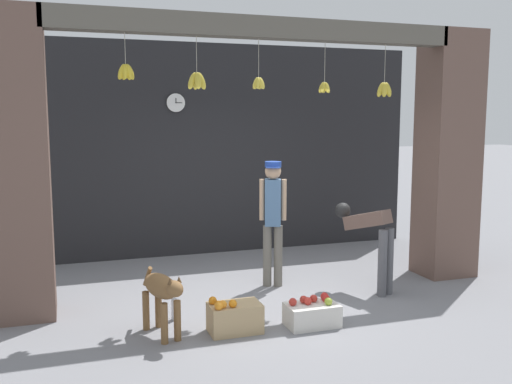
{
  "coord_description": "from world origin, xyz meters",
  "views": [
    {
      "loc": [
        -2.2,
        -6.21,
        2.18
      ],
      "look_at": [
        0.0,
        0.38,
        1.25
      ],
      "focal_mm": 40.0,
      "sensor_mm": 36.0,
      "label": 1
    }
  ],
  "objects_px": {
    "worker_stooping": "(370,235)",
    "fruit_crate_apples": "(312,314)",
    "dog": "(162,291)",
    "wall_clock": "(176,103)",
    "fruit_crate_oranges": "(234,317)",
    "water_bottle": "(175,308)",
    "shopkeeper": "(273,214)"
  },
  "relations": [
    {
      "from": "dog",
      "to": "water_bottle",
      "type": "xyz_separation_m",
      "value": [
        0.2,
        0.42,
        -0.33
      ]
    },
    {
      "from": "shopkeeper",
      "to": "dog",
      "type": "bearing_deg",
      "value": 58.24
    },
    {
      "from": "worker_stooping",
      "to": "wall_clock",
      "type": "relative_size",
      "value": 3.62
    },
    {
      "from": "dog",
      "to": "fruit_crate_oranges",
      "type": "xyz_separation_m",
      "value": [
        0.7,
        -0.13,
        -0.3
      ]
    },
    {
      "from": "water_bottle",
      "to": "wall_clock",
      "type": "height_order",
      "value": "wall_clock"
    },
    {
      "from": "dog",
      "to": "wall_clock",
      "type": "bearing_deg",
      "value": 150.99
    },
    {
      "from": "dog",
      "to": "fruit_crate_apples",
      "type": "relative_size",
      "value": 1.53
    },
    {
      "from": "fruit_crate_apples",
      "to": "water_bottle",
      "type": "distance_m",
      "value": 1.48
    },
    {
      "from": "fruit_crate_oranges",
      "to": "fruit_crate_apples",
      "type": "relative_size",
      "value": 0.97
    },
    {
      "from": "shopkeeper",
      "to": "fruit_crate_apples",
      "type": "xyz_separation_m",
      "value": [
        -0.1,
        -1.46,
        -0.82
      ]
    },
    {
      "from": "dog",
      "to": "water_bottle",
      "type": "bearing_deg",
      "value": 139.74
    },
    {
      "from": "fruit_crate_oranges",
      "to": "wall_clock",
      "type": "height_order",
      "value": "wall_clock"
    },
    {
      "from": "dog",
      "to": "water_bottle",
      "type": "distance_m",
      "value": 0.57
    },
    {
      "from": "shopkeeper",
      "to": "fruit_crate_oranges",
      "type": "relative_size",
      "value": 3.07
    },
    {
      "from": "wall_clock",
      "to": "fruit_crate_apples",
      "type": "bearing_deg",
      "value": -77.66
    },
    {
      "from": "worker_stooping",
      "to": "fruit_crate_apples",
      "type": "xyz_separation_m",
      "value": [
        -1.17,
        -0.88,
        -0.59
      ]
    },
    {
      "from": "fruit_crate_oranges",
      "to": "water_bottle",
      "type": "xyz_separation_m",
      "value": [
        -0.51,
        0.55,
        -0.03
      ]
    },
    {
      "from": "worker_stooping",
      "to": "dog",
      "type": "bearing_deg",
      "value": 168.07
    },
    {
      "from": "worker_stooping",
      "to": "water_bottle",
      "type": "distance_m",
      "value": 2.58
    },
    {
      "from": "worker_stooping",
      "to": "fruit_crate_apples",
      "type": "distance_m",
      "value": 1.58
    },
    {
      "from": "fruit_crate_oranges",
      "to": "shopkeeper",
      "type": "bearing_deg",
      "value": 56.23
    },
    {
      "from": "water_bottle",
      "to": "wall_clock",
      "type": "relative_size",
      "value": 0.94
    },
    {
      "from": "worker_stooping",
      "to": "fruit_crate_oranges",
      "type": "relative_size",
      "value": 2.04
    },
    {
      "from": "fruit_crate_apples",
      "to": "water_bottle",
      "type": "bearing_deg",
      "value": 154.45
    },
    {
      "from": "dog",
      "to": "wall_clock",
      "type": "xyz_separation_m",
      "value": [
        0.77,
        3.23,
        1.92
      ]
    },
    {
      "from": "water_bottle",
      "to": "shopkeeper",
      "type": "bearing_deg",
      "value": 30.07
    },
    {
      "from": "dog",
      "to": "wall_clock",
      "type": "height_order",
      "value": "wall_clock"
    },
    {
      "from": "fruit_crate_apples",
      "to": "water_bottle",
      "type": "height_order",
      "value": "fruit_crate_apples"
    },
    {
      "from": "dog",
      "to": "worker_stooping",
      "type": "xyz_separation_m",
      "value": [
        2.7,
        0.66,
        0.25
      ]
    },
    {
      "from": "fruit_crate_oranges",
      "to": "wall_clock",
      "type": "xyz_separation_m",
      "value": [
        0.07,
        3.36,
        2.22
      ]
    },
    {
      "from": "fruit_crate_oranges",
      "to": "fruit_crate_apples",
      "type": "distance_m",
      "value": 0.83
    },
    {
      "from": "worker_stooping",
      "to": "water_bottle",
      "type": "relative_size",
      "value": 3.85
    }
  ]
}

